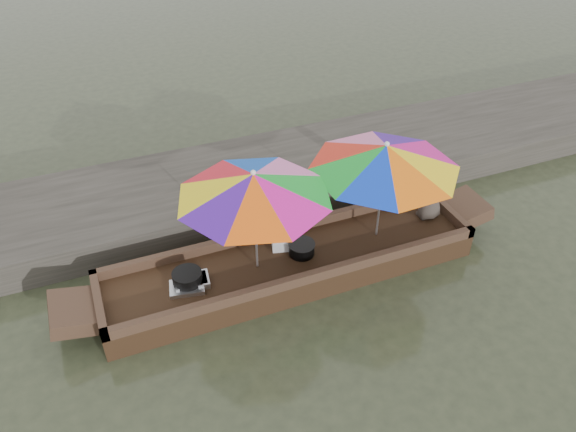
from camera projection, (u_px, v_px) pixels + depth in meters
name	position (u px, v px, depth m)	size (l,w,h in m)	color
water	(291.00, 275.00, 8.08)	(80.00, 80.00, 0.00)	#2D3321
dock	(242.00, 183.00, 9.56)	(22.00, 2.20, 0.50)	#2D2B26
boat_hull	(291.00, 266.00, 7.98)	(5.32, 1.20, 0.35)	black
cooking_pot	(187.00, 279.00, 7.37)	(0.39, 0.39, 0.21)	black
tray_crayfish	(192.00, 281.00, 7.41)	(0.45, 0.31, 0.09)	silver
tray_scallop	(187.00, 287.00, 7.34)	(0.45, 0.31, 0.06)	silver
charcoal_grill	(302.00, 249.00, 7.88)	(0.36, 0.36, 0.17)	black
supply_bag	(282.00, 241.00, 7.96)	(0.28, 0.22, 0.26)	silver
vendor	(432.00, 189.00, 8.34)	(0.49, 0.32, 1.00)	#3E3630
umbrella_bow	(255.00, 221.00, 7.26)	(2.02, 2.02, 1.55)	pink
umbrella_stern	(381.00, 191.00, 7.82)	(2.08, 2.08, 1.55)	#4714A5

